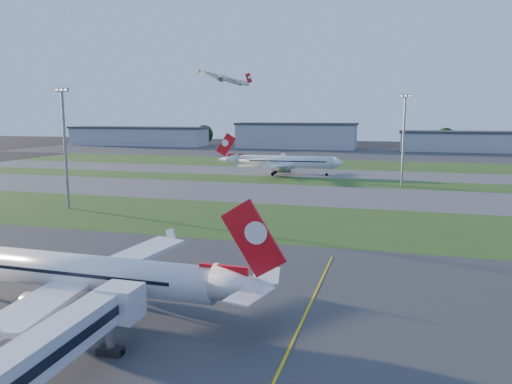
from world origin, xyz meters
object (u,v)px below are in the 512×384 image
(jet_bridge, at_px, (12,373))
(light_mast_centre, at_px, (404,134))
(light_mast_west, at_px, (65,140))
(airliner_parked, at_px, (87,274))
(airliner_taxiing, at_px, (284,162))

(jet_bridge, bearing_deg, light_mast_centre, 78.62)
(light_mast_west, distance_m, light_mast_centre, 89.64)
(airliner_parked, bearing_deg, airliner_taxiing, 93.79)
(jet_bridge, bearing_deg, light_mast_west, 123.91)
(jet_bridge, height_order, light_mast_centre, light_mast_centre)
(light_mast_west, bearing_deg, airliner_taxiing, 66.00)
(airliner_parked, bearing_deg, light_mast_west, 128.99)
(light_mast_centre, bearing_deg, light_mast_west, -141.34)
(airliner_taxiing, height_order, light_mast_west, light_mast_west)
(airliner_parked, xyz_separation_m, light_mast_west, (-37.81, 48.39, 10.83))
(airliner_taxiing, xyz_separation_m, light_mast_centre, (38.07, -15.70, 10.43))
(jet_bridge, distance_m, light_mast_west, 81.73)
(airliner_parked, bearing_deg, jet_bridge, -67.62)
(airliner_parked, height_order, light_mast_centre, light_mast_centre)
(airliner_parked, bearing_deg, light_mast_centre, 73.85)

